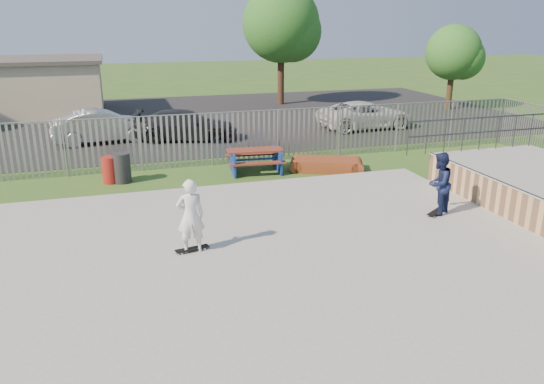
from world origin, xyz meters
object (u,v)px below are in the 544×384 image
object	(u,v)px
trash_bin_grey	(122,168)
skater_white	(191,216)
tree_mid	(281,24)
car_dark	(186,125)
car_white	(366,115)
funbox	(326,165)
picnic_table	(255,160)
tree_right	(454,53)
car_silver	(102,126)
trash_bin_red	(110,170)
skater_navy	(439,184)

from	to	relation	value
trash_bin_grey	skater_white	bearing A→B (deg)	-78.27
tree_mid	skater_white	distance (m)	23.75
trash_bin_grey	tree_mid	distance (m)	18.77
trash_bin_grey	car_dark	size ratio (longest dim) A/B	0.22
car_white	funbox	bearing A→B (deg)	140.57
trash_bin_grey	picnic_table	bearing A→B (deg)	-0.41
funbox	tree_right	distance (m)	16.70
picnic_table	car_silver	world-z (taller)	car_silver
tree_right	car_silver	bearing A→B (deg)	-170.30
tree_mid	skater_white	bearing A→B (deg)	-112.73
picnic_table	car_silver	xyz separation A→B (m)	(-5.29, 6.59, 0.32)
car_dark	skater_white	world-z (taller)	skater_white
car_silver	skater_white	distance (m)	13.36
trash_bin_grey	car_dark	distance (m)	6.70
funbox	tree_right	size ratio (longest dim) A/B	0.49
picnic_table	funbox	size ratio (longest dim) A/B	0.86
trash_bin_red	trash_bin_grey	bearing A→B (deg)	-8.75
picnic_table	skater_navy	world-z (taller)	skater_navy
picnic_table	car_dark	world-z (taller)	car_dark
car_dark	car_silver	bearing A→B (deg)	94.86
car_white	skater_white	xyz separation A→B (m)	(-10.72, -12.72, 0.33)
trash_bin_grey	tree_mid	xyz separation A→B (m)	(10.43, 14.94, 4.50)
trash_bin_grey	car_white	distance (m)	13.54
car_dark	tree_mid	size ratio (longest dim) A/B	0.63
trash_bin_red	tree_mid	size ratio (longest dim) A/B	0.12
trash_bin_red	skater_navy	size ratio (longest dim) A/B	0.52
car_silver	car_white	size ratio (longest dim) A/B	0.91
trash_bin_red	picnic_table	bearing A→B (deg)	-1.03
car_dark	tree_right	distance (m)	17.36
funbox	car_dark	distance (m)	7.86
skater_navy	trash_bin_red	bearing A→B (deg)	-69.24
car_white	tree_mid	size ratio (longest dim) A/B	0.65
car_white	skater_white	size ratio (longest dim) A/B	2.77
tree_mid	picnic_table	bearing A→B (deg)	-111.01
car_silver	skater_white	size ratio (longest dim) A/B	2.52
funbox	skater_navy	bearing A→B (deg)	-57.30
car_dark	car_white	bearing A→B (deg)	-75.48
trash_bin_red	tree_right	distance (m)	22.58
picnic_table	skater_navy	size ratio (longest dim) A/B	1.21
car_silver	tree_right	world-z (taller)	tree_right
car_silver	skater_white	xyz separation A→B (m)	(2.00, -13.21, 0.28)
trash_bin_grey	tree_right	distance (m)	22.27
skater_white	tree_right	bearing A→B (deg)	-138.03
trash_bin_red	skater_navy	bearing A→B (deg)	-35.64
car_white	tree_right	world-z (taller)	tree_right
tree_right	trash_bin_grey	bearing A→B (deg)	-153.00
funbox	tree_mid	size ratio (longest dim) A/B	0.33
skater_white	trash_bin_red	bearing A→B (deg)	-75.74
trash_bin_red	tree_mid	bearing A→B (deg)	54.03
tree_right	picnic_table	bearing A→B (deg)	-146.15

